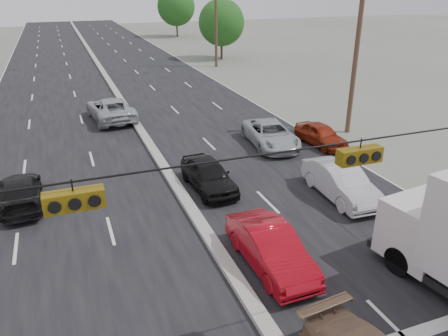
{
  "coord_description": "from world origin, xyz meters",
  "views": [
    {
      "loc": [
        -4.45,
        -7.3,
        8.98
      ],
      "look_at": [
        1.14,
        7.49,
        2.2
      ],
      "focal_mm": 35.0,
      "sensor_mm": 36.0,
      "label": 1
    }
  ],
  "objects": [
    {
      "name": "red_sedan",
      "position": [
        1.4,
        3.74,
        0.72
      ],
      "size": [
        1.63,
        4.42,
        1.44
      ],
      "primitive_type": "imported",
      "rotation": [
        0.0,
        0.0,
        0.02
      ],
      "color": "maroon",
      "rests_on": "ground"
    },
    {
      "name": "tree_right_far",
      "position": [
        16.0,
        70.0,
        4.96
      ],
      "size": [
        6.4,
        6.4,
        8.16
      ],
      "color": "#382619",
      "rests_on": "ground"
    },
    {
      "name": "oncoming_far",
      "position": [
        -1.4,
        23.07,
        0.78
      ],
      "size": [
        3.16,
        5.88,
        1.57
      ],
      "primitive_type": "imported",
      "rotation": [
        0.0,
        0.0,
        3.24
      ],
      "color": "#A2A4A9",
      "rests_on": "ground"
    },
    {
      "name": "queue_car_a",
      "position": [
        1.4,
        10.2,
        0.71
      ],
      "size": [
        1.89,
        4.25,
        1.42
      ],
      "primitive_type": "imported",
      "rotation": [
        0.0,
        0.0,
        0.05
      ],
      "color": "black",
      "rests_on": "ground"
    },
    {
      "name": "tree_right_mid",
      "position": [
        15.0,
        45.0,
        4.34
      ],
      "size": [
        5.6,
        5.6,
        7.14
      ],
      "color": "#382619",
      "rests_on": "ground"
    },
    {
      "name": "utility_pole_right_c",
      "position": [
        12.5,
        40.0,
        5.11
      ],
      "size": [
        1.6,
        0.3,
        10.0
      ],
      "color": "#422D1E",
      "rests_on": "ground"
    },
    {
      "name": "center_median",
      "position": [
        0.0,
        30.0,
        0.1
      ],
      "size": [
        0.5,
        160.0,
        0.2
      ],
      "primitive_type": "cube",
      "color": "gray",
      "rests_on": "ground"
    },
    {
      "name": "traffic_signals",
      "position": [
        1.4,
        0.0,
        5.49
      ],
      "size": [
        25.0,
        0.3,
        0.54
      ],
      "color": "black",
      "rests_on": "ground"
    },
    {
      "name": "oncoming_near",
      "position": [
        -6.7,
        11.56,
        0.63
      ],
      "size": [
        2.03,
        4.47,
        1.27
      ],
      "primitive_type": "imported",
      "rotation": [
        0.0,
        0.0,
        3.2
      ],
      "color": "black",
      "rests_on": "ground"
    },
    {
      "name": "queue_car_e",
      "position": [
        9.52,
        13.49,
        0.65
      ],
      "size": [
        1.88,
        3.92,
        1.29
      ],
      "primitive_type": "imported",
      "rotation": [
        0.0,
        0.0,
        0.09
      ],
      "color": "maroon",
      "rests_on": "ground"
    },
    {
      "name": "queue_car_b",
      "position": [
        6.63,
        7.29,
        0.75
      ],
      "size": [
        1.79,
        4.64,
        1.51
      ],
      "primitive_type": "imported",
      "rotation": [
        0.0,
        0.0,
        -0.04
      ],
      "color": "#B9B8BA",
      "rests_on": "ground"
    },
    {
      "name": "road_surface",
      "position": [
        0.0,
        30.0,
        0.0
      ],
      "size": [
        20.0,
        160.0,
        0.02
      ],
      "primitive_type": "cube",
      "color": "black",
      "rests_on": "ground"
    },
    {
      "name": "utility_pole_right_b",
      "position": [
        12.5,
        15.0,
        5.11
      ],
      "size": [
        1.6,
        0.3,
        10.0
      ],
      "color": "#422D1E",
      "rests_on": "ground"
    },
    {
      "name": "queue_car_c",
      "position": [
        6.7,
        14.46,
        0.7
      ],
      "size": [
        2.85,
        5.26,
        1.4
      ],
      "primitive_type": "imported",
      "rotation": [
        0.0,
        0.0,
        -0.11
      ],
      "color": "#A9ACB1",
      "rests_on": "ground"
    }
  ]
}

